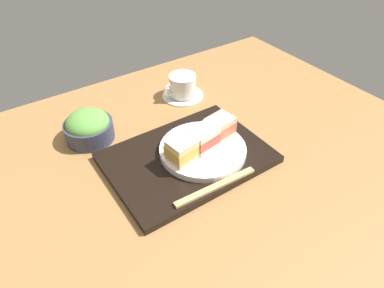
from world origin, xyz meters
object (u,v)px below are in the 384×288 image
sandwich_plate (202,149)px  salad_bowl (88,127)px  chopsticks_pair (216,187)px  sandwich_near (183,150)px  sandwich_far (220,127)px  sandwich_middle (202,138)px  coffee_cup (182,87)px

sandwich_plate → salad_bowl: (-20.34, 22.83, 1.19)cm
chopsticks_pair → sandwich_near: bearing=99.0°
sandwich_plate → sandwich_near: bearing=-170.0°
sandwich_far → salad_bowl: size_ratio=0.57×
sandwich_near → sandwich_middle: bearing=10.0°
sandwich_near → sandwich_middle: size_ratio=1.01×
sandwich_near → sandwich_middle: (6.30, 1.11, 0.06)cm
sandwich_plate → sandwich_middle: bearing=-14.0°
chopsticks_pair → coffee_cup: bearing=67.2°
sandwich_middle → coffee_cup: sandwich_middle is taller
sandwich_far → salad_bowl: (-26.64, 21.72, -2.26)cm
salad_bowl → sandwich_middle: bearing=-48.3°
sandwich_plate → salad_bowl: size_ratio=1.68×
salad_bowl → chopsticks_pair: salad_bowl is taller
sandwich_middle → coffee_cup: (11.59, 26.77, -2.86)cm
sandwich_plate → sandwich_middle: sandwich_middle is taller
chopsticks_pair → sandwich_far: bearing=49.8°
sandwich_near → chopsticks_pair: 11.53cm
salad_bowl → chopsticks_pair: 38.07cm
sandwich_middle → chopsticks_pair: 13.29cm
sandwich_plate → coffee_cup: coffee_cup is taller
sandwich_near → coffee_cup: size_ratio=0.58×
sandwich_near → coffee_cup: (17.89, 27.88, -2.80)cm
sandwich_plate → coffee_cup: 29.18cm
sandwich_near → sandwich_far: bearing=10.0°
sandwich_near → sandwich_far: 12.80cm
sandwich_middle → salad_bowl: size_ratio=0.60×
sandwich_plate → sandwich_middle: size_ratio=2.81×
sandwich_far → salad_bowl: 34.45cm
sandwich_middle → sandwich_far: (6.30, 1.11, -0.13)cm
chopsticks_pair → coffee_cup: 41.84cm
sandwich_plate → coffee_cup: (11.59, 26.77, 0.72)cm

